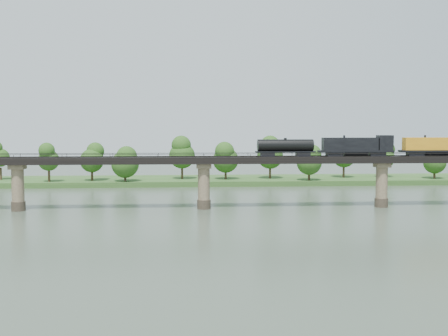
{
  "coord_description": "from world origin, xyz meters",
  "views": [
    {
      "loc": [
        -4.06,
        -92.58,
        18.4
      ],
      "look_at": [
        4.45,
        30.0,
        9.0
      ],
      "focal_mm": 45.0,
      "sensor_mm": 36.0,
      "label": 1
    }
  ],
  "objects": [
    {
      "name": "freight_train",
      "position": [
        46.37,
        30.0,
        13.73
      ],
      "size": [
        67.81,
        2.64,
        4.67
      ],
      "color": "black",
      "rests_on": "bridge"
    },
    {
      "name": "far_treeline",
      "position": [
        -8.21,
        80.52,
        8.83
      ],
      "size": [
        289.06,
        17.54,
        13.6
      ],
      "color": "#382619",
      "rests_on": "far_bank"
    },
    {
      "name": "bridge",
      "position": [
        0.0,
        30.0,
        5.46
      ],
      "size": [
        236.0,
        30.0,
        11.5
      ],
      "color": "#473A2D",
      "rests_on": "ground"
    },
    {
      "name": "bridge_superstructure",
      "position": [
        0.0,
        30.0,
        11.79
      ],
      "size": [
        220.0,
        4.9,
        0.75
      ],
      "color": "black",
      "rests_on": "bridge"
    },
    {
      "name": "far_bank",
      "position": [
        0.0,
        85.0,
        0.8
      ],
      "size": [
        300.0,
        24.0,
        1.6
      ],
      "primitive_type": "cube",
      "color": "#2C5120",
      "rests_on": "ground"
    },
    {
      "name": "ground",
      "position": [
        0.0,
        0.0,
        0.0
      ],
      "size": [
        400.0,
        400.0,
        0.0
      ],
      "primitive_type": "plane",
      "color": "#364436",
      "rests_on": "ground"
    }
  ]
}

